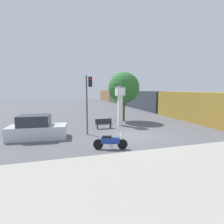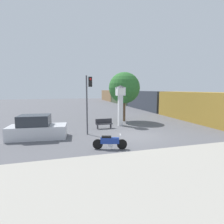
{
  "view_description": "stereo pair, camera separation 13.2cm",
  "coord_description": "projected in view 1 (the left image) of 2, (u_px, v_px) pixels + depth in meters",
  "views": [
    {
      "loc": [
        -5.67,
        -12.72,
        3.72
      ],
      "look_at": [
        -1.71,
        0.78,
        1.89
      ],
      "focal_mm": 28.0,
      "sensor_mm": 36.0,
      "label": 1
    },
    {
      "loc": [
        -5.54,
        -12.76,
        3.72
      ],
      "look_at": [
        -1.71,
        0.78,
        1.89
      ],
      "focal_mm": 28.0,
      "sensor_mm": 36.0,
      "label": 2
    }
  ],
  "objects": [
    {
      "name": "ground_plane",
      "position": [
        135.0,
        135.0,
        14.17
      ],
      "size": [
        120.0,
        120.0,
        0.0
      ],
      "primitive_type": "plane",
      "color": "#56565B"
    },
    {
      "name": "sidewalk_strip",
      "position": [
        194.0,
        171.0,
        7.9
      ],
      "size": [
        36.0,
        6.0,
        0.1
      ],
      "color": "#9E998E",
      "rests_on": "ground_plane"
    },
    {
      "name": "motorcycle",
      "position": [
        110.0,
        142.0,
        10.88
      ],
      "size": [
        2.09,
        0.77,
        0.95
      ],
      "rotation": [
        0.0,
        0.0,
        -0.29
      ],
      "color": "black",
      "rests_on": "ground_plane"
    },
    {
      "name": "clock_tower",
      "position": [
        120.0,
        99.0,
        17.77
      ],
      "size": [
        0.99,
        0.99,
        4.12
      ],
      "color": "white",
      "rests_on": "ground_plane"
    },
    {
      "name": "freight_train",
      "position": [
        132.0,
        98.0,
        39.36
      ],
      "size": [
        2.8,
        52.37,
        3.4
      ],
      "color": "olive",
      "rests_on": "ground_plane"
    },
    {
      "name": "traffic_light",
      "position": [
        88.0,
        95.0,
        14.1
      ],
      "size": [
        0.5,
        0.35,
        4.82
      ],
      "color": "#47474C",
      "rests_on": "ground_plane"
    },
    {
      "name": "street_tree",
      "position": [
        124.0,
        88.0,
        20.15
      ],
      "size": [
        3.59,
        3.59,
        5.69
      ],
      "color": "brown",
      "rests_on": "ground_plane"
    },
    {
      "name": "bench",
      "position": [
        104.0,
        123.0,
        16.67
      ],
      "size": [
        1.6,
        0.44,
        0.92
      ],
      "color": "#2D2D33",
      "rests_on": "ground_plane"
    },
    {
      "name": "parked_car",
      "position": [
        37.0,
        129.0,
        13.22
      ],
      "size": [
        4.34,
        2.15,
        1.8
      ],
      "rotation": [
        0.0,
        0.0,
        -0.09
      ],
      "color": "silver",
      "rests_on": "ground_plane"
    }
  ]
}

